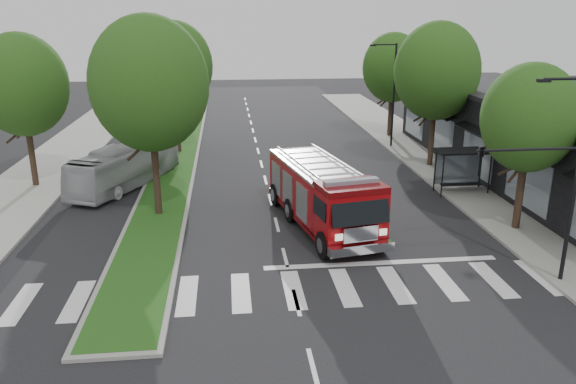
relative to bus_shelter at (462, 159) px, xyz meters
name	(u,v)px	position (x,y,z in m)	size (l,w,h in m)	color
ground	(285,258)	(-11.20, -8.15, -2.04)	(140.00, 140.00, 0.00)	black
sidewalk_right	(467,182)	(1.30, 1.85, -1.96)	(5.00, 80.00, 0.15)	gray
sidewalk_left	(16,196)	(-25.70, 1.85, -1.96)	(5.00, 80.00, 0.15)	gray
median	(177,158)	(-17.20, 9.85, -1.96)	(3.00, 50.00, 0.15)	gray
storefront_row	(541,142)	(5.80, 1.85, 0.46)	(8.00, 30.00, 5.00)	black
bus_shelter	(462,159)	(0.00, 0.00, 0.00)	(3.20, 1.60, 2.61)	black
tree_right_near	(530,118)	(0.30, -6.15, 3.47)	(4.40, 4.40, 8.05)	black
tree_right_mid	(437,71)	(0.30, 5.85, 4.45)	(5.60, 5.60, 9.72)	black
tree_right_far	(393,68)	(0.30, 15.85, 3.80)	(5.00, 5.00, 8.73)	black
tree_median_near	(150,84)	(-17.20, -2.15, 4.77)	(5.80, 5.80, 10.16)	black
tree_median_far	(174,66)	(-17.20, 11.85, 4.45)	(5.60, 5.60, 9.72)	black
tree_left_mid	(22,85)	(-25.20, 3.85, 4.12)	(5.20, 5.20, 9.16)	black
streetlight_right_near	(555,168)	(-1.59, -11.65, 2.63)	(4.08, 0.22, 8.00)	black
streetlight_right_far	(392,91)	(-0.85, 11.85, 2.44)	(2.11, 0.20, 8.00)	black
fire_engine	(322,195)	(-8.98, -4.50, -0.44)	(4.65, 9.99, 3.34)	#5A0407
city_bus	(126,166)	(-19.70, 3.42, -0.75)	(2.16, 9.23, 2.57)	#B8B8BC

